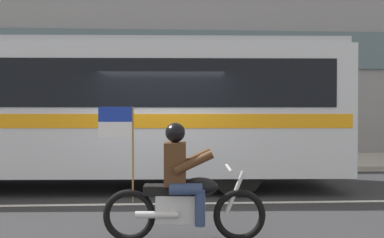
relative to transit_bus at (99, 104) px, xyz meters
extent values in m
plane|color=#2B2B2D|center=(1.44, -1.19, -1.88)|extent=(60.00, 60.00, 0.00)
cube|color=#A39E93|center=(1.44, 3.91, -1.81)|extent=(28.00, 3.80, 0.15)
cube|color=silver|center=(1.44, -1.79, -1.88)|extent=(26.60, 0.14, 0.01)
cube|color=gray|center=(1.44, 6.21, 3.89)|extent=(28.00, 0.80, 11.54)
cube|color=#4C606B|center=(1.44, 5.77, 2.16)|extent=(25.76, 0.10, 1.40)
cube|color=silver|center=(0.00, 0.01, -0.15)|extent=(10.84, 2.96, 2.70)
cube|color=black|center=(0.00, 0.01, 0.40)|extent=(9.99, 2.97, 0.96)
cube|color=orange|center=(0.00, 0.01, -0.35)|extent=(10.63, 2.98, 0.28)
cube|color=#ADB1BA|center=(0.00, 0.01, 1.26)|extent=(10.62, 2.82, 0.16)
cylinder|color=black|center=(2.96, -1.17, -1.36)|extent=(1.04, 0.30, 1.04)
torus|color=black|center=(2.52, -4.04, -1.54)|extent=(0.69, 0.12, 0.69)
torus|color=black|center=(1.07, -3.97, -1.54)|extent=(0.69, 0.12, 0.69)
cube|color=silver|center=(1.75, -4.01, -1.44)|extent=(0.65, 0.31, 0.36)
ellipsoid|color=black|center=(2.00, -4.02, -1.16)|extent=(0.49, 0.30, 0.24)
cube|color=black|center=(1.55, -4.00, -1.20)|extent=(0.57, 0.29, 0.12)
cylinder|color=silver|center=(2.46, -4.04, -1.24)|extent=(0.28, 0.07, 0.58)
cylinder|color=silver|center=(2.38, -4.04, -0.92)|extent=(0.07, 0.64, 0.04)
cylinder|color=silver|center=(1.44, -4.15, -1.49)|extent=(0.55, 0.12, 0.09)
cube|color=#4C2D19|center=(1.68, -4.00, -0.86)|extent=(0.30, 0.37, 0.56)
sphere|color=black|center=(1.68, -4.00, -0.45)|extent=(0.26, 0.26, 0.26)
cylinder|color=navy|center=(1.82, -3.83, -1.16)|extent=(0.43, 0.17, 0.15)
cylinder|color=navy|center=(2.00, -3.84, -1.40)|extent=(0.13, 0.13, 0.46)
cylinder|color=navy|center=(1.81, -4.19, -1.16)|extent=(0.43, 0.17, 0.15)
cylinder|color=navy|center=(1.99, -4.20, -1.40)|extent=(0.13, 0.13, 0.46)
cylinder|color=#4C2D19|center=(1.93, -3.81, -0.82)|extent=(0.52, 0.13, 0.32)
cylinder|color=#4C2D19|center=(1.91, -4.21, -0.82)|extent=(0.52, 0.13, 0.32)
cylinder|color=olive|center=(1.12, -3.98, -0.73)|extent=(0.02, 0.02, 1.25)
cube|color=#1933A5|center=(0.89, -3.97, -0.21)|extent=(0.44, 0.04, 0.20)
cube|color=white|center=(0.89, -3.97, -0.41)|extent=(0.44, 0.04, 0.20)
cylinder|color=red|center=(5.35, 2.80, -1.44)|extent=(0.22, 0.22, 0.58)
sphere|color=red|center=(5.35, 2.80, -1.08)|extent=(0.20, 0.20, 0.20)
cylinder|color=red|center=(5.35, 2.66, -1.41)|extent=(0.09, 0.10, 0.09)
camera|label=1|loc=(1.60, -9.34, -0.18)|focal=38.20mm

